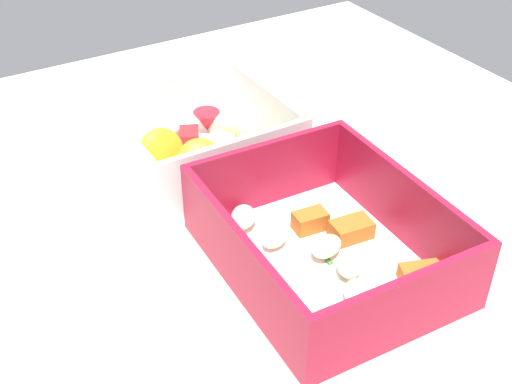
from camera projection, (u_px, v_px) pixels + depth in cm
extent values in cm
cube|color=beige|center=(258.00, 228.00, 60.13)|extent=(80.00, 80.00, 2.00)
cube|color=white|center=(324.00, 267.00, 53.94)|extent=(20.07, 16.36, 0.60)
cube|color=maroon|center=(266.00, 173.00, 58.71)|extent=(1.22, 15.61, 6.25)
cube|color=maroon|center=(404.00, 312.00, 45.20)|extent=(1.22, 15.61, 6.25)
cube|color=maroon|center=(404.00, 206.00, 54.86)|extent=(18.28, 1.33, 6.25)
cube|color=maroon|center=(240.00, 265.00, 49.05)|extent=(18.28, 1.33, 6.25)
ellipsoid|color=beige|center=(236.00, 238.00, 55.14)|extent=(2.52, 1.97, 1.14)
ellipsoid|color=beige|center=(331.00, 319.00, 47.62)|extent=(2.83, 2.08, 1.35)
ellipsoid|color=beige|center=(326.00, 246.00, 53.98)|extent=(2.86, 3.41, 1.46)
ellipsoid|color=beige|center=(355.00, 290.00, 50.13)|extent=(2.81, 2.96, 1.21)
ellipsoid|color=beige|center=(349.00, 266.00, 52.21)|extent=(3.26, 3.03, 1.34)
ellipsoid|color=beige|center=(277.00, 299.00, 49.11)|extent=(3.51, 3.05, 1.47)
ellipsoid|color=beige|center=(243.00, 217.00, 57.10)|extent=(3.62, 3.41, 1.48)
ellipsoid|color=beige|center=(275.00, 239.00, 55.04)|extent=(2.40, 2.84, 1.21)
cube|color=#AD5B1E|center=(421.00, 273.00, 51.90)|extent=(2.69, 3.66, 1.33)
cube|color=#AD5B1E|center=(351.00, 230.00, 56.12)|extent=(2.49, 3.58, 1.55)
cube|color=#AD5B1E|center=(310.00, 221.00, 56.97)|extent=(2.04, 2.97, 1.66)
cube|color=#387A33|center=(358.00, 315.00, 49.13)|extent=(0.60, 0.40, 0.20)
cube|color=#387A33|center=(311.00, 330.00, 47.89)|extent=(0.60, 0.40, 0.20)
cube|color=#387A33|center=(267.00, 274.00, 52.68)|extent=(0.60, 0.40, 0.20)
cube|color=#387A33|center=(329.00, 262.00, 53.86)|extent=(0.60, 0.40, 0.20)
cube|color=#387A33|center=(282.00, 237.00, 56.43)|extent=(0.60, 0.40, 0.20)
cube|color=white|center=(202.00, 160.00, 66.85)|extent=(14.80, 15.68, 0.60)
cube|color=white|center=(169.00, 102.00, 70.01)|extent=(0.61, 15.68, 5.63)
cube|color=white|center=(236.00, 167.00, 60.08)|extent=(0.61, 15.68, 5.63)
cube|color=white|center=(267.00, 113.00, 68.18)|extent=(13.59, 0.61, 5.63)
cube|color=white|center=(127.00, 154.00, 61.91)|extent=(13.59, 0.61, 5.63)
ellipsoid|color=orange|center=(200.00, 161.00, 62.04)|extent=(4.90, 5.23, 4.22)
ellipsoid|color=orange|center=(162.00, 151.00, 63.23)|extent=(3.34, 4.37, 4.46)
cube|color=red|center=(193.00, 136.00, 68.45)|extent=(3.16, 2.85, 1.54)
cube|color=#F4EACC|center=(160.00, 138.00, 67.85)|extent=(3.89, 3.65, 1.88)
cube|color=#F4EACC|center=(132.00, 143.00, 67.22)|extent=(3.54, 3.51, 1.71)
cube|color=#F4EACC|center=(218.00, 148.00, 66.27)|extent=(3.84, 3.92, 1.88)
sphere|color=#9ECC60|center=(252.00, 146.00, 66.66)|extent=(1.73, 1.73, 1.73)
sphere|color=#9ECC60|center=(259.00, 137.00, 68.19)|extent=(1.71, 1.71, 1.71)
sphere|color=#9ECC60|center=(219.00, 134.00, 68.37)|extent=(2.00, 2.00, 2.00)
sphere|color=#9ECC60|center=(233.00, 132.00, 69.26)|extent=(1.43, 1.43, 1.43)
sphere|color=#9ECC60|center=(242.00, 138.00, 68.19)|extent=(1.50, 1.50, 1.50)
cone|color=red|center=(207.00, 121.00, 70.22)|extent=(2.78, 2.78, 2.22)
sphere|color=navy|center=(252.00, 158.00, 65.59)|extent=(0.99, 0.99, 0.99)
sphere|color=navy|center=(276.00, 162.00, 65.03)|extent=(0.99, 0.99, 0.99)
sphere|color=navy|center=(250.00, 171.00, 63.58)|extent=(1.19, 1.19, 1.19)
sphere|color=navy|center=(243.00, 166.00, 64.42)|extent=(1.03, 1.03, 1.03)
sphere|color=navy|center=(267.00, 169.00, 64.13)|extent=(0.91, 0.91, 0.91)
cube|color=#51197A|center=(383.00, 179.00, 63.49)|extent=(7.37, 5.06, 1.20)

